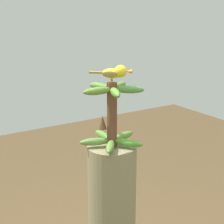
{
  "coord_description": "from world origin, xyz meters",
  "views": [
    {
      "loc": [
        1.32,
        -0.84,
        1.86
      ],
      "look_at": [
        0.0,
        0.0,
        1.42
      ],
      "focal_mm": 59.74,
      "sensor_mm": 36.0,
      "label": 1
    }
  ],
  "objects": [
    {
      "name": "perched_bird",
      "position": [
        0.01,
        0.01,
        1.59
      ],
      "size": [
        0.14,
        0.15,
        0.08
      ],
      "color": "#C68933",
      "rests_on": "banana_bunch"
    },
    {
      "name": "banana_bunch",
      "position": [
        -0.0,
        -0.0,
        1.4
      ],
      "size": [
        0.28,
        0.29,
        0.29
      ],
      "color": "brown",
      "rests_on": "banana_tree"
    }
  ]
}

